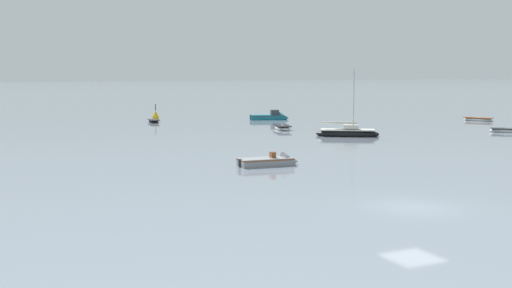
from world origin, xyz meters
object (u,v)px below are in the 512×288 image
(rowboat_moored_3, at_px, (282,128))
(channel_buoy, at_px, (156,116))
(rowboat_moored_1, at_px, (154,121))
(motorboat_moored_3, at_px, (274,162))
(rowboat_moored_2, at_px, (508,131))
(motorboat_moored_1, at_px, (273,117))
(sailboat_moored_1, at_px, (348,133))
(rowboat_moored_4, at_px, (478,119))

(rowboat_moored_3, distance_m, channel_buoy, 22.79)
(rowboat_moored_1, bearing_deg, motorboat_moored_3, 0.82)
(rowboat_moored_2, height_order, rowboat_moored_3, rowboat_moored_3)
(motorboat_moored_1, distance_m, rowboat_moored_1, 16.40)
(sailboat_moored_1, xyz_separation_m, rowboat_moored_2, (18.36, -3.88, -0.14))
(motorboat_moored_1, xyz_separation_m, rowboat_moored_2, (15.04, -27.36, -0.14))
(rowboat_moored_2, distance_m, rowboat_moored_4, 16.45)
(motorboat_moored_1, distance_m, sailboat_moored_1, 23.71)
(rowboat_moored_2, xyz_separation_m, channel_buoy, (-29.53, 34.68, 0.29))
(rowboat_moored_1, bearing_deg, rowboat_moored_4, 73.57)
(rowboat_moored_2, relative_size, rowboat_moored_3, 0.82)
(rowboat_moored_2, relative_size, channel_buoy, 1.69)
(channel_buoy, bearing_deg, rowboat_moored_2, -49.59)
(rowboat_moored_2, height_order, rowboat_moored_4, rowboat_moored_4)
(rowboat_moored_3, xyz_separation_m, motorboat_moored_3, (-13.63, -24.69, 0.02))
(rowboat_moored_4, bearing_deg, motorboat_moored_1, -143.92)
(rowboat_moored_3, relative_size, motorboat_moored_3, 1.04)
(motorboat_moored_1, bearing_deg, motorboat_moored_3, -96.63)
(motorboat_moored_1, xyz_separation_m, rowboat_moored_3, (-5.77, -13.73, -0.11))
(motorboat_moored_1, height_order, channel_buoy, channel_buoy)
(sailboat_moored_1, distance_m, motorboat_moored_3, 21.95)
(motorboat_moored_1, height_order, rowboat_moored_4, motorboat_moored_1)
(motorboat_moored_1, relative_size, rowboat_moored_3, 1.20)
(rowboat_moored_3, relative_size, rowboat_moored_4, 1.13)
(motorboat_moored_1, height_order, rowboat_moored_2, motorboat_moored_1)
(rowboat_moored_2, relative_size, rowboat_moored_4, 0.93)
(rowboat_moored_1, relative_size, rowboat_moored_2, 0.87)
(motorboat_moored_1, distance_m, rowboat_moored_4, 27.73)
(rowboat_moored_4, relative_size, channel_buoy, 1.81)
(rowboat_moored_2, relative_size, motorboat_moored_3, 0.85)
(rowboat_moored_4, bearing_deg, sailboat_moored_1, -94.74)
(rowboat_moored_1, distance_m, channel_buoy, 5.22)
(rowboat_moored_1, height_order, channel_buoy, channel_buoy)
(sailboat_moored_1, distance_m, rowboat_moored_4, 29.16)
(sailboat_moored_1, height_order, channel_buoy, sailboat_moored_1)
(rowboat_moored_3, relative_size, channel_buoy, 2.05)
(motorboat_moored_1, xyz_separation_m, motorboat_moored_3, (-19.40, -38.42, -0.10))
(rowboat_moored_1, height_order, rowboat_moored_3, rowboat_moored_3)
(motorboat_moored_1, xyz_separation_m, rowboat_moored_1, (-16.23, 2.41, -0.16))
(motorboat_moored_1, height_order, rowboat_moored_1, motorboat_moored_1)
(rowboat_moored_1, xyz_separation_m, motorboat_moored_3, (-3.18, -40.83, 0.07))
(rowboat_moored_1, distance_m, rowboat_moored_3, 19.23)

